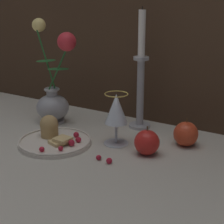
# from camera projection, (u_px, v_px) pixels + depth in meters

# --- Properties ---
(ground_plane) EXTENTS (2.40, 2.40, 0.00)m
(ground_plane) POSITION_uv_depth(u_px,v_px,m) (93.00, 140.00, 1.15)
(ground_plane) COLOR #B7B2A3
(ground_plane) RESTS_ON ground
(vase) EXTENTS (0.19, 0.11, 0.35)m
(vase) POSITION_uv_depth(u_px,v_px,m) (54.00, 93.00, 1.27)
(vase) COLOR #A3A3A8
(vase) RESTS_ON ground_plane
(plate_with_pastries) EXTENTS (0.22, 0.22, 0.08)m
(plate_with_pastries) POSITION_uv_depth(u_px,v_px,m) (54.00, 138.00, 1.12)
(plate_with_pastries) COLOR silver
(plate_with_pastries) RESTS_ON ground_plane
(wine_glass) EXTENTS (0.07, 0.07, 0.16)m
(wine_glass) POSITION_uv_depth(u_px,v_px,m) (116.00, 111.00, 1.09)
(wine_glass) COLOR silver
(wine_glass) RESTS_ON ground_plane
(candlestick) EXTENTS (0.07, 0.07, 0.39)m
(candlestick) POSITION_uv_depth(u_px,v_px,m) (141.00, 81.00, 1.21)
(candlestick) COLOR #A3A3A8
(candlestick) RESTS_ON ground_plane
(apple_beside_vase) EXTENTS (0.07, 0.07, 0.09)m
(apple_beside_vase) POSITION_uv_depth(u_px,v_px,m) (186.00, 134.00, 1.10)
(apple_beside_vase) COLOR #D14223
(apple_beside_vase) RESTS_ON ground_plane
(apple_near_glass) EXTENTS (0.07, 0.07, 0.08)m
(apple_near_glass) POSITION_uv_depth(u_px,v_px,m) (147.00, 142.00, 1.04)
(apple_near_glass) COLOR red
(apple_near_glass) RESTS_ON ground_plane
(berry_near_plate) EXTENTS (0.02, 0.02, 0.02)m
(berry_near_plate) POSITION_uv_depth(u_px,v_px,m) (109.00, 161.00, 0.99)
(berry_near_plate) COLOR #AD192D
(berry_near_plate) RESTS_ON ground_plane
(berry_front_center) EXTENTS (0.01, 0.01, 0.01)m
(berry_front_center) POSITION_uv_depth(u_px,v_px,m) (99.00, 158.00, 1.01)
(berry_front_center) COLOR #AD192D
(berry_front_center) RESTS_ON ground_plane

